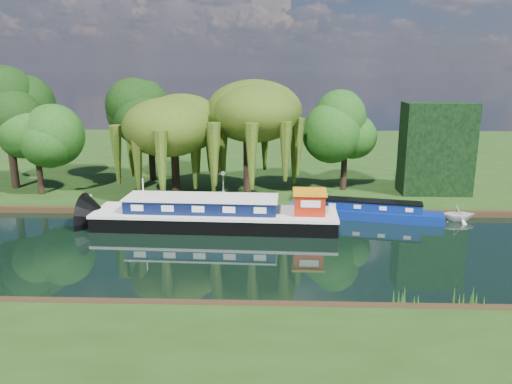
{
  "coord_description": "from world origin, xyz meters",
  "views": [
    {
      "loc": [
        4.68,
        -29.95,
        11.31
      ],
      "look_at": [
        3.47,
        4.28,
        2.8
      ],
      "focal_mm": 35.0,
      "sensor_mm": 36.0,
      "label": 1
    }
  ],
  "objects_px": {
    "red_dinghy": "(99,217)",
    "white_cruiser": "(458,221)",
    "dutch_barge": "(217,215)",
    "narrowboat": "(370,212)"
  },
  "relations": [
    {
      "from": "narrowboat",
      "to": "red_dinghy",
      "type": "distance_m",
      "value": 21.14
    },
    {
      "from": "dutch_barge",
      "to": "red_dinghy",
      "type": "height_order",
      "value": "dutch_barge"
    },
    {
      "from": "white_cruiser",
      "to": "red_dinghy",
      "type": "bearing_deg",
      "value": 89.05
    },
    {
      "from": "narrowboat",
      "to": "red_dinghy",
      "type": "xyz_separation_m",
      "value": [
        -21.13,
        -0.32,
        -0.56
      ]
    },
    {
      "from": "red_dinghy",
      "to": "narrowboat",
      "type": "bearing_deg",
      "value": -85.19
    },
    {
      "from": "dutch_barge",
      "to": "narrowboat",
      "type": "relative_size",
      "value": 1.62
    },
    {
      "from": "narrowboat",
      "to": "white_cruiser",
      "type": "relative_size",
      "value": 4.34
    },
    {
      "from": "red_dinghy",
      "to": "white_cruiser",
      "type": "relative_size",
      "value": 1.39
    },
    {
      "from": "dutch_barge",
      "to": "red_dinghy",
      "type": "distance_m",
      "value": 9.87
    },
    {
      "from": "red_dinghy",
      "to": "white_cruiser",
      "type": "xyz_separation_m",
      "value": [
        27.75,
        0.01,
        0.0
      ]
    }
  ]
}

